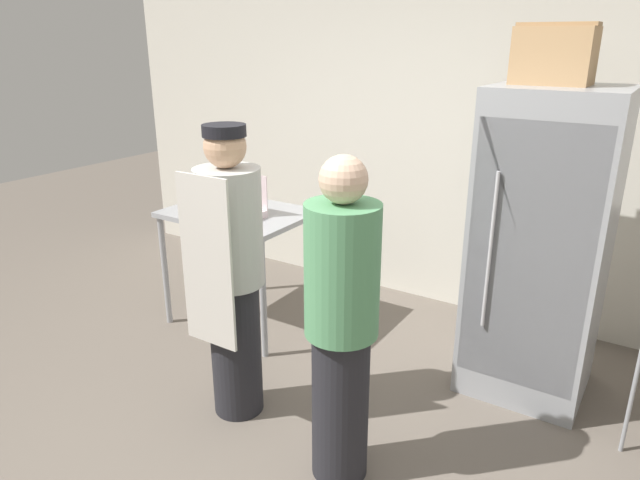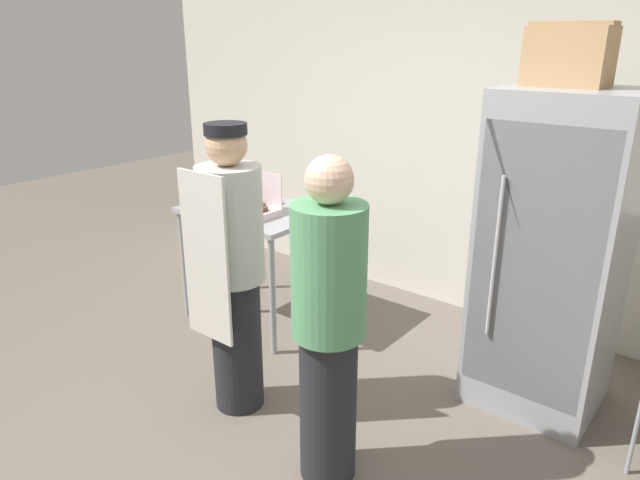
% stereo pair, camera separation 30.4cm
% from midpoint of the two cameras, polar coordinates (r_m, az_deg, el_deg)
% --- Properties ---
extents(ground_plane, '(14.00, 14.00, 0.00)m').
position_cam_midpoint_polar(ground_plane, '(3.09, -9.19, -22.29)').
color(ground_plane, '#6B6056').
extents(back_wall, '(6.40, 0.12, 2.91)m').
position_cam_midpoint_polar(back_wall, '(4.45, 11.31, 11.49)').
color(back_wall, silver).
rests_on(back_wall, ground_plane).
extents(refrigerator, '(0.70, 0.69, 1.82)m').
position_cam_midpoint_polar(refrigerator, '(3.47, 18.86, -0.80)').
color(refrigerator, '#9EA0A5').
rests_on(refrigerator, ground_plane).
extents(prep_counter, '(1.00, 0.72, 0.88)m').
position_cam_midpoint_polar(prep_counter, '(4.19, -10.19, 1.46)').
color(prep_counter, '#9EA0A5').
rests_on(prep_counter, ground_plane).
extents(donut_box, '(0.30, 0.25, 0.29)m').
position_cam_midpoint_polar(donut_box, '(3.98, -10.17, 2.86)').
color(donut_box, silver).
rests_on(donut_box, prep_counter).
extents(blender_pitcher, '(0.15, 0.15, 0.27)m').
position_cam_midpoint_polar(blender_pitcher, '(4.24, -11.29, 4.81)').
color(blender_pitcher, '#99999E').
rests_on(blender_pitcher, prep_counter).
extents(cardboard_storage_box, '(0.40, 0.29, 0.31)m').
position_cam_midpoint_polar(cardboard_storage_box, '(3.34, 19.93, 17.02)').
color(cardboard_storage_box, tan).
rests_on(cardboard_storage_box, refrigerator).
extents(person_baker, '(0.35, 0.37, 1.65)m').
position_cam_midpoint_polar(person_baker, '(3.13, -11.64, -3.30)').
color(person_baker, '#232328').
rests_on(person_baker, ground_plane).
extents(person_customer, '(0.34, 0.34, 1.60)m').
position_cam_midpoint_polar(person_customer, '(2.62, -1.20, -8.55)').
color(person_customer, '#232328').
rests_on(person_customer, ground_plane).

